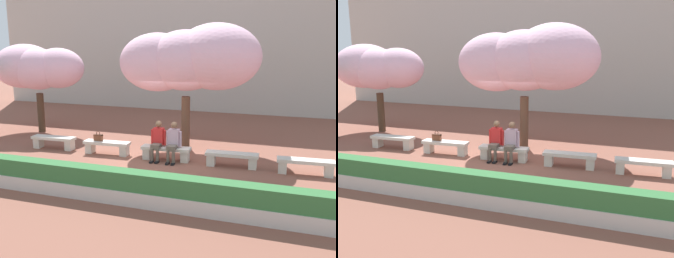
{
  "view_description": "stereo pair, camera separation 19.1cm",
  "coord_description": "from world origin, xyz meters",
  "views": [
    {
      "loc": [
        4.12,
        -11.61,
        3.76
      ],
      "look_at": [
        0.0,
        0.2,
        1.0
      ],
      "focal_mm": 42.0,
      "sensor_mm": 36.0,
      "label": 1
    },
    {
      "loc": [
        4.3,
        -11.55,
        3.76
      ],
      "look_at": [
        0.0,
        0.2,
        1.0
      ],
      "focal_mm": 42.0,
      "sensor_mm": 36.0,
      "label": 2
    }
  ],
  "objects": [
    {
      "name": "ground_plane",
      "position": [
        0.0,
        0.0,
        0.0
      ],
      "size": [
        100.0,
        100.0,
        0.0
      ],
      "primitive_type": "plane",
      "color": "brown"
    },
    {
      "name": "building_facade",
      "position": [
        0.0,
        11.38,
        4.58
      ],
      "size": [
        28.0,
        4.0,
        9.15
      ],
      "primitive_type": "cube",
      "color": "#B7B2A8",
      "rests_on": "ground"
    },
    {
      "name": "stone_bench_west_end",
      "position": [
        -4.3,
        0.0,
        0.3
      ],
      "size": [
        1.64,
        0.51,
        0.45
      ],
      "color": "beige",
      "rests_on": "ground"
    },
    {
      "name": "stone_bench_near_west",
      "position": [
        -2.15,
        0.0,
        0.3
      ],
      "size": [
        1.64,
        0.51,
        0.45
      ],
      "color": "beige",
      "rests_on": "ground"
    },
    {
      "name": "stone_bench_center",
      "position": [
        0.0,
        0.0,
        0.3
      ],
      "size": [
        1.64,
        0.51,
        0.45
      ],
      "color": "beige",
      "rests_on": "ground"
    },
    {
      "name": "stone_bench_near_east",
      "position": [
        2.15,
        0.0,
        0.3
      ],
      "size": [
        1.64,
        0.51,
        0.45
      ],
      "color": "beige",
      "rests_on": "ground"
    },
    {
      "name": "stone_bench_east_end",
      "position": [
        4.3,
        0.0,
        0.3
      ],
      "size": [
        1.64,
        0.51,
        0.45
      ],
      "color": "beige",
      "rests_on": "ground"
    },
    {
      "name": "person_seated_left",
      "position": [
        -0.26,
        -0.05,
        0.7
      ],
      "size": [
        0.51,
        0.69,
        1.29
      ],
      "color": "black",
      "rests_on": "ground"
    },
    {
      "name": "person_seated_right",
      "position": [
        0.27,
        -0.05,
        0.7
      ],
      "size": [
        0.51,
        0.69,
        1.29
      ],
      "color": "black",
      "rests_on": "ground"
    },
    {
      "name": "handbag",
      "position": [
        -2.48,
        0.0,
        0.58
      ],
      "size": [
        0.3,
        0.15,
        0.34
      ],
      "color": "brown",
      "rests_on": "stone_bench_near_west"
    },
    {
      "name": "cherry_tree_main",
      "position": [
        0.32,
        1.79,
        3.18
      ],
      "size": [
        4.99,
        3.26,
        4.43
      ],
      "color": "#513828",
      "rests_on": "ground"
    },
    {
      "name": "cherry_tree_secondary",
      "position": [
        -6.63,
        2.4,
        2.72
      ],
      "size": [
        3.96,
        2.74,
        3.71
      ],
      "color": "#473323",
      "rests_on": "ground"
    },
    {
      "name": "planter_hedge_foreground",
      "position": [
        0.0,
        -3.59,
        0.39
      ],
      "size": [
        14.65,
        0.5,
        0.8
      ],
      "color": "beige",
      "rests_on": "ground"
    }
  ]
}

